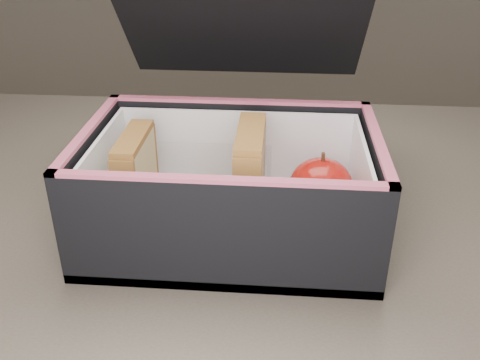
{
  "coord_description": "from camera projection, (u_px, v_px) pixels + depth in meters",
  "views": [
    {
      "loc": [
        -0.01,
        -0.57,
        1.11
      ],
      "look_at": [
        -0.05,
        -0.04,
        0.81
      ],
      "focal_mm": 40.0,
      "sensor_mm": 36.0,
      "label": 1
    }
  ],
  "objects": [
    {
      "name": "kitchen_table",
      "position": [
        279.0,
        270.0,
        0.71
      ],
      "size": [
        1.2,
        0.8,
        0.75
      ],
      "color": "brown",
      "rests_on": "ground"
    },
    {
      "name": "lunch_bag",
      "position": [
        231.0,
        177.0,
        0.6
      ],
      "size": [
        0.32,
        0.35,
        0.28
      ],
      "color": "black",
      "rests_on": "kitchen_table"
    },
    {
      "name": "plastic_tub",
      "position": [
        194.0,
        194.0,
        0.61
      ],
      "size": [
        0.17,
        0.12,
        0.07
      ],
      "primitive_type": null,
      "color": "white",
      "rests_on": "lunch_bag"
    },
    {
      "name": "sandwich_left",
      "position": [
        137.0,
        177.0,
        0.6
      ],
      "size": [
        0.03,
        0.09,
        0.1
      ],
      "color": "tan",
      "rests_on": "plastic_tub"
    },
    {
      "name": "sandwich_right",
      "position": [
        250.0,
        177.0,
        0.59
      ],
      "size": [
        0.03,
        0.1,
        0.11
      ],
      "color": "tan",
      "rests_on": "plastic_tub"
    },
    {
      "name": "carrot_sticks",
      "position": [
        200.0,
        203.0,
        0.62
      ],
      "size": [
        0.04,
        0.13,
        0.03
      ],
      "color": "#D1570A",
      "rests_on": "plastic_tub"
    },
    {
      "name": "paper_napkin",
      "position": [
        314.0,
        216.0,
        0.63
      ],
      "size": [
        0.08,
        0.08,
        0.01
      ],
      "primitive_type": "cube",
      "rotation": [
        0.0,
        0.0,
        0.24
      ],
      "color": "white",
      "rests_on": "lunch_bag"
    },
    {
      "name": "red_apple",
      "position": [
        321.0,
        187.0,
        0.61
      ],
      "size": [
        0.09,
        0.09,
        0.08
      ],
      "rotation": [
        0.0,
        0.0,
        -0.26
      ],
      "color": "#960002",
      "rests_on": "paper_napkin"
    }
  ]
}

